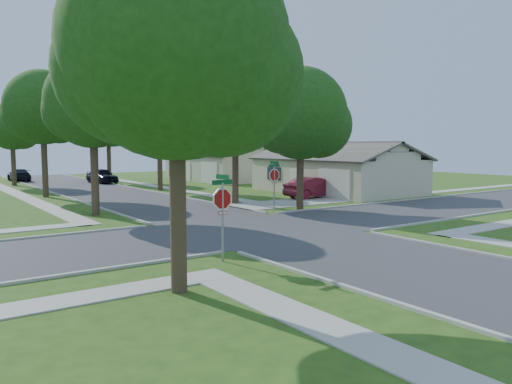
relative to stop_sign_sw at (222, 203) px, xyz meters
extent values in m
plane|color=#294914|center=(4.70, 4.70, -2.03)|extent=(100.00, 100.00, 0.00)
cube|color=#333335|center=(4.70, 4.70, -2.03)|extent=(7.00, 100.00, 0.02)
cube|color=#9E9B91|center=(10.80, 30.70, -2.01)|extent=(1.20, 40.00, 0.04)
cube|color=#9E9B91|center=(-1.40, 30.70, -2.01)|extent=(1.20, 40.00, 0.04)
cube|color=#9E9B91|center=(12.60, 11.80, -2.01)|extent=(8.80, 3.60, 0.05)
cube|color=gray|center=(0.00, 0.00, -0.68)|extent=(0.06, 0.06, 2.70)
cylinder|color=white|center=(0.00, 0.00, 0.12)|extent=(1.05, 0.02, 1.05)
cylinder|color=#A90D0B|center=(0.00, 0.00, 0.12)|extent=(0.90, 0.03, 0.90)
cube|color=#A90D0B|center=(0.00, 0.00, -0.35)|extent=(0.34, 0.03, 0.12)
cube|color=white|center=(0.00, 0.00, -0.35)|extent=(0.30, 0.03, 0.08)
cube|color=#0C5426|center=(0.00, 0.00, 0.69)|extent=(0.80, 0.02, 0.16)
cube|color=#0C5426|center=(0.00, 0.00, 0.87)|extent=(0.02, 0.80, 0.16)
cube|color=gray|center=(9.40, 9.40, -0.68)|extent=(0.06, 0.06, 2.70)
cylinder|color=white|center=(9.40, 9.40, 0.12)|extent=(1.05, 0.02, 1.05)
cylinder|color=#A90D0B|center=(9.40, 9.40, 0.12)|extent=(0.90, 0.03, 0.90)
cube|color=#A90D0B|center=(9.40, 9.40, -0.35)|extent=(0.34, 0.03, 0.12)
cube|color=white|center=(9.40, 9.40, -0.35)|extent=(0.30, 0.03, 0.08)
cube|color=#0C5426|center=(9.40, 9.40, 0.69)|extent=(0.80, 0.02, 0.16)
cube|color=#0C5426|center=(9.40, 9.40, 0.87)|extent=(0.02, 0.80, 0.16)
cylinder|color=#38281C|center=(9.40, 13.70, -0.05)|extent=(0.44, 0.44, 3.95)
sphere|color=#184110|center=(9.40, 13.70, 3.85)|extent=(4.80, 4.80, 4.80)
sphere|color=#184110|center=(10.24, 13.22, 3.25)|extent=(3.46, 3.46, 3.46)
sphere|color=#184110|center=(8.68, 14.30, 3.37)|extent=(3.26, 3.26, 3.26)
cylinder|color=#38281C|center=(9.40, 25.70, 0.12)|extent=(0.44, 0.44, 4.30)
sphere|color=#184110|center=(9.40, 25.70, 4.48)|extent=(5.40, 5.40, 5.40)
sphere|color=#184110|center=(10.35, 25.16, 3.81)|extent=(3.89, 3.89, 3.89)
sphere|color=#184110|center=(8.59, 26.38, 3.94)|extent=(3.67, 3.67, 3.67)
cylinder|color=#38281C|center=(9.40, 38.70, 0.07)|extent=(0.44, 0.44, 4.20)
sphere|color=#184110|center=(9.40, 38.70, 4.19)|extent=(5.00, 5.00, 5.00)
sphere|color=#184110|center=(10.28, 38.20, 3.57)|extent=(3.60, 3.60, 3.60)
sphere|color=#184110|center=(8.65, 39.33, 3.69)|extent=(3.40, 3.40, 3.40)
cylinder|color=#38281C|center=(0.00, 13.70, 0.09)|extent=(0.44, 0.44, 4.25)
sphere|color=#184110|center=(0.00, 13.70, 4.34)|extent=(5.20, 5.20, 5.20)
sphere|color=#184110|center=(0.91, 13.18, 3.69)|extent=(3.74, 3.74, 3.74)
sphere|color=#184110|center=(-0.78, 14.35, 3.82)|extent=(3.54, 3.54, 3.54)
cylinder|color=#38281C|center=(0.00, 25.70, 0.19)|extent=(0.44, 0.44, 4.44)
sphere|color=#184110|center=(0.00, 25.70, 4.73)|extent=(5.60, 5.60, 5.60)
sphere|color=#184110|center=(0.98, 25.14, 4.03)|extent=(4.03, 4.03, 4.03)
sphere|color=#184110|center=(-0.84, 26.40, 4.17)|extent=(3.81, 3.81, 3.81)
cylinder|color=#38281C|center=(0.00, 38.70, -0.08)|extent=(0.44, 0.44, 3.90)
sphere|color=#184110|center=(0.00, 38.70, 3.70)|extent=(4.60, 4.60, 4.60)
sphere|color=#184110|center=(0.80, 38.24, 3.13)|extent=(3.31, 3.31, 3.31)
sphere|color=#184110|center=(-0.69, 39.28, 3.24)|extent=(3.13, 3.13, 3.13)
cylinder|color=#38281C|center=(-2.80, -2.30, -0.01)|extent=(0.44, 0.44, 4.04)
sphere|color=#184110|center=(-2.80, -2.30, 4.52)|extent=(6.00, 6.00, 6.00)
sphere|color=#184110|center=(-1.75, -2.90, 3.77)|extent=(4.32, 4.32, 4.32)
sphere|color=#184110|center=(-3.70, -1.55, 3.92)|extent=(4.08, 4.08, 4.08)
cylinder|color=#38281C|center=(11.00, 8.90, -0.26)|extent=(0.44, 0.44, 3.54)
sphere|color=#184110|center=(11.00, 8.90, 3.83)|extent=(5.60, 5.60, 5.60)
sphere|color=#184110|center=(11.98, 8.34, 3.13)|extent=(4.03, 4.03, 4.03)
sphere|color=#184110|center=(10.16, 9.60, 3.27)|extent=(3.81, 3.81, 3.81)
cube|color=#C2B299|center=(20.70, 15.70, -0.63)|extent=(8.00, 13.00, 2.80)
cube|color=#47413D|center=(22.70, 15.70, 1.42)|extent=(4.42, 13.60, 1.56)
cube|color=#47413D|center=(18.70, 15.70, 1.42)|extent=(4.42, 13.60, 1.56)
cube|color=silver|center=(16.67, 11.80, -0.93)|extent=(0.06, 3.20, 2.20)
cube|color=silver|center=(16.67, 16.35, -1.03)|extent=(0.06, 0.90, 2.00)
cube|color=#1E2633|center=(16.67, 18.95, -0.48)|extent=(0.06, 1.80, 1.10)
cube|color=#C2B299|center=(20.70, 33.70, -0.63)|extent=(8.00, 13.00, 2.80)
cube|color=#47413D|center=(22.70, 33.70, 1.42)|extent=(4.42, 13.60, 1.56)
cube|color=#47413D|center=(18.70, 33.70, 1.42)|extent=(4.42, 13.60, 1.56)
cube|color=silver|center=(16.67, 29.80, -0.93)|extent=(0.06, 3.20, 2.20)
cube|color=silver|center=(16.67, 34.35, -1.03)|extent=(0.06, 0.90, 2.00)
cube|color=#1E2633|center=(16.67, 36.95, -0.48)|extent=(0.06, 1.80, 1.10)
imported|color=maroon|center=(16.20, 13.40, -1.25)|extent=(4.74, 1.67, 1.56)
imported|color=black|center=(7.90, 36.58, -1.26)|extent=(2.36, 4.72, 1.55)
imported|color=black|center=(1.50, 44.73, -1.36)|extent=(1.92, 4.62, 1.34)
camera|label=1|loc=(-8.75, -14.31, 1.96)|focal=35.00mm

